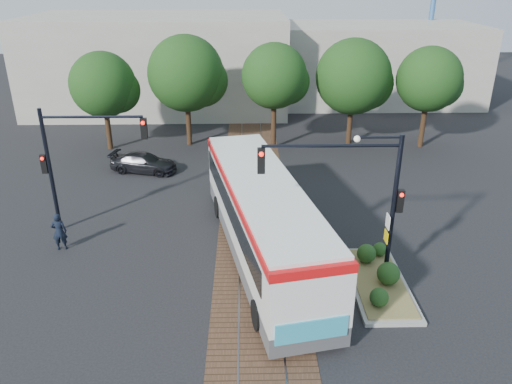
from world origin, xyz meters
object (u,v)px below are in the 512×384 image
signal_pole_main (363,188)px  signal_pole_left (72,154)px  officer (59,232)px  city_bus (263,215)px  traffic_island (379,276)px  parked_car (144,163)px

signal_pole_main → signal_pole_left: 13.14m
signal_pole_main → officer: signal_pole_main is taller
city_bus → traffic_island: bearing=-38.6°
signal_pole_main → traffic_island: bearing=-5.4°
traffic_island → signal_pole_main: (-0.96, 0.09, 3.83)m
parked_car → officer: bearing=-179.1°
city_bus → signal_pole_left: 9.18m
city_bus → parked_car: size_ratio=3.28×
signal_pole_left → parked_car: signal_pole_left is taller
signal_pole_main → parked_car: bearing=130.9°
city_bus → traffic_island: city_bus is taller
parked_car → signal_pole_left: bearing=-178.8°
parked_car → signal_pole_main: bearing=-126.3°
officer → traffic_island: bearing=158.4°
signal_pole_main → officer: (-12.66, 2.92, -3.27)m
signal_pole_main → officer: bearing=167.0°
city_bus → signal_pole_left: size_ratio=2.25×
traffic_island → city_bus: bearing=153.1°
signal_pole_left → signal_pole_main: bearing=-21.4°
signal_pole_main → signal_pole_left: signal_pole_main is taller
traffic_island → parked_car: bearing=133.1°
officer → city_bus: bearing=166.5°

